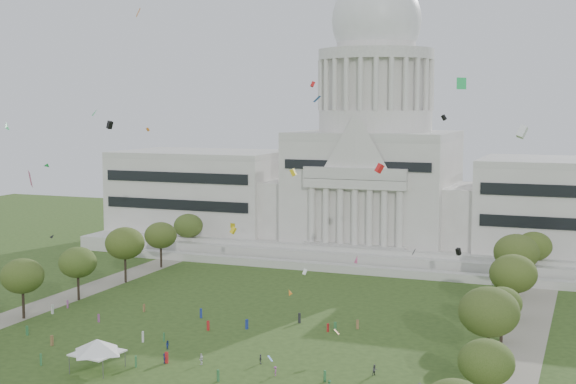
# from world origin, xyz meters

# --- Properties ---
(ground) EXTENTS (400.00, 400.00, 0.00)m
(ground) POSITION_xyz_m (0.00, 0.00, 0.00)
(ground) COLOR #2F481A
(ground) RESTS_ON ground
(capitol) EXTENTS (160.00, 64.50, 91.30)m
(capitol) POSITION_xyz_m (0.00, 113.59, 22.30)
(capitol) COLOR #B9B7AD
(capitol) RESTS_ON ground
(path_left) EXTENTS (8.00, 160.00, 0.04)m
(path_left) POSITION_xyz_m (-48.00, 30.00, 0.02)
(path_left) COLOR gray
(path_left) RESTS_ON ground
(path_right) EXTENTS (8.00, 160.00, 0.04)m
(path_right) POSITION_xyz_m (48.00, 30.00, 0.02)
(path_right) COLOR gray
(path_right) RESTS_ON ground
(row_tree_r_1) EXTENTS (7.58, 7.58, 10.78)m
(row_tree_r_1) POSITION_xyz_m (46.22, -1.75, 7.66)
(row_tree_r_1) COLOR black
(row_tree_r_1) RESTS_ON ground
(row_tree_l_2) EXTENTS (8.42, 8.42, 11.97)m
(row_tree_l_2) POSITION_xyz_m (-45.04, 17.30, 8.51)
(row_tree_l_2) COLOR black
(row_tree_l_2) RESTS_ON ground
(row_tree_r_2) EXTENTS (9.55, 9.55, 13.58)m
(row_tree_r_2) POSITION_xyz_m (44.17, 17.44, 9.66)
(row_tree_r_2) COLOR black
(row_tree_r_2) RESTS_ON ground
(row_tree_l_3) EXTENTS (8.12, 8.12, 11.55)m
(row_tree_l_3) POSITION_xyz_m (-44.09, 33.92, 8.21)
(row_tree_l_3) COLOR black
(row_tree_l_3) RESTS_ON ground
(row_tree_r_3) EXTENTS (7.01, 7.01, 9.98)m
(row_tree_r_3) POSITION_xyz_m (44.40, 34.48, 7.08)
(row_tree_r_3) COLOR black
(row_tree_r_3) RESTS_ON ground
(row_tree_l_4) EXTENTS (9.29, 9.29, 13.21)m
(row_tree_l_4) POSITION_xyz_m (-44.08, 52.42, 9.39)
(row_tree_l_4) COLOR black
(row_tree_l_4) RESTS_ON ground
(row_tree_r_4) EXTENTS (9.19, 9.19, 13.06)m
(row_tree_r_4) POSITION_xyz_m (44.76, 50.04, 9.29)
(row_tree_r_4) COLOR black
(row_tree_r_4) RESTS_ON ground
(row_tree_l_5) EXTENTS (8.33, 8.33, 11.85)m
(row_tree_l_5) POSITION_xyz_m (-45.22, 71.01, 8.42)
(row_tree_l_5) COLOR black
(row_tree_l_5) RESTS_ON ground
(row_tree_r_5) EXTENTS (9.82, 9.82, 13.96)m
(row_tree_r_5) POSITION_xyz_m (43.49, 70.19, 9.93)
(row_tree_r_5) COLOR black
(row_tree_r_5) RESTS_ON ground
(row_tree_l_6) EXTENTS (8.19, 8.19, 11.64)m
(row_tree_l_6) POSITION_xyz_m (-46.87, 89.14, 8.27)
(row_tree_l_6) COLOR black
(row_tree_l_6) RESTS_ON ground
(row_tree_r_6) EXTENTS (8.42, 8.42, 11.97)m
(row_tree_r_6) POSITION_xyz_m (45.96, 88.13, 8.51)
(row_tree_r_6) COLOR black
(row_tree_r_6) RESTS_ON ground
(event_tent) EXTENTS (10.46, 10.46, 5.18)m
(event_tent) POSITION_xyz_m (-13.42, -3.87, 4.02)
(event_tent) COLOR #4C4C4C
(event_tent) RESTS_ON ground
(person_2) EXTENTS (0.95, 0.99, 1.75)m
(person_2) POSITION_xyz_m (28.05, 9.52, 0.87)
(person_2) COLOR #4C4C51
(person_2) RESTS_ON ground
(person_3) EXTENTS (0.70, 1.06, 1.51)m
(person_3) POSITION_xyz_m (13.69, 3.87, 0.75)
(person_3) COLOR #994C8C
(person_3) RESTS_ON ground
(person_4) EXTENTS (0.76, 1.16, 1.84)m
(person_4) POSITION_xyz_m (0.57, 4.56, 0.92)
(person_4) COLOR silver
(person_4) RESTS_ON ground
(person_5) EXTENTS (1.07, 1.61, 1.61)m
(person_5) POSITION_xyz_m (-5.38, 3.18, 0.81)
(person_5) COLOR navy
(person_5) RESTS_ON ground
(person_8) EXTENTS (0.85, 0.74, 1.49)m
(person_8) POSITION_xyz_m (-8.66, 9.93, 0.75)
(person_8) COLOR navy
(person_8) RESTS_ON ground
(person_10) EXTENTS (0.86, 1.06, 1.59)m
(person_10) POSITION_xyz_m (9.35, 8.30, 0.80)
(person_10) COLOR #4C4C51
(person_10) RESTS_ON ground
(distant_crowd) EXTENTS (64.20, 39.68, 1.94)m
(distant_crowd) POSITION_xyz_m (-12.39, 15.72, 0.90)
(distant_crowd) COLOR #33723F
(distant_crowd) RESTS_ON ground
(kite_swarm) EXTENTS (92.87, 106.98, 57.85)m
(kite_swarm) POSITION_xyz_m (1.00, 11.07, 29.76)
(kite_swarm) COLOR black
(kite_swarm) RESTS_ON ground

